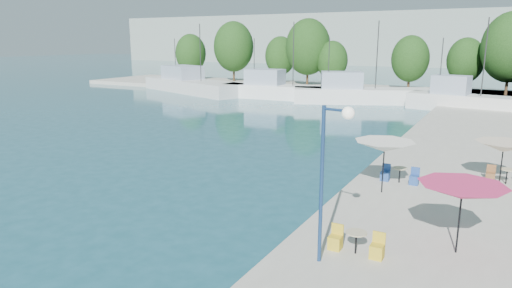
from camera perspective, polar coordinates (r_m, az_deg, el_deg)
The scene contains 21 objects.
quay_far at distance 68.98m, azimuth 11.43°, elevation 6.56°, with size 90.00×16.00×0.60m, color #A9A598.
hill_west at distance 164.08m, azimuth 14.02°, elevation 12.59°, with size 180.00×40.00×16.00m, color gray.
trawler_01 at distance 68.99m, azimuth -8.04°, elevation 7.33°, with size 20.71×12.22×10.20m.
trawler_02 at distance 60.45m, azimuth 2.83°, elevation 6.69°, with size 16.04×5.08×10.20m.
trawler_03 at distance 57.55m, azimuth 12.60°, elevation 6.09°, with size 16.68×10.21×10.20m.
trawler_04 at distance 54.14m, azimuth 24.60°, elevation 4.84°, with size 12.69×5.21×10.20m.
tree_01 at distance 84.28m, azimuth -8.16°, elevation 11.16°, with size 5.47×5.47×8.10m.
tree_02 at distance 80.43m, azimuth -2.82°, elevation 12.05°, with size 6.87×6.87×10.17m.
tree_03 at distance 77.93m, azimuth 3.08°, elevation 10.95°, with size 5.16×5.16×7.64m.
tree_04 at distance 72.61m, azimuth 6.52°, elevation 11.96°, with size 6.94×6.94×10.27m.
tree_05 at distance 70.97m, azimuth 9.50°, elevation 10.28°, with size 4.66×4.66×6.90m.
tree_06 at distance 68.22m, azimuth 18.73°, elevation 10.06°, with size 5.17×5.17×7.66m.
tree_07 at distance 69.80m, azimuth 24.73°, elevation 9.47°, with size 4.96×4.96×7.34m.
tree_08 at distance 66.74m, azimuth 29.28°, elevation 10.51°, with size 7.11×7.11×10.53m.
umbrella_pink at distance 16.17m, azimuth 24.36°, elevation -5.45°, with size 2.82×2.82×2.37m.
umbrella_white at distance 21.45m, azimuth 15.77°, elevation -0.29°, with size 2.74×2.74×2.44m.
umbrella_cream at distance 24.92m, azimuth 28.54°, elevation -0.33°, with size 2.61×2.61×2.13m.
cafe_table_01 at distance 15.71m, azimuth 12.36°, elevation -12.27°, with size 1.82×0.70×0.76m.
cafe_table_02 at distance 23.67m, azimuth 17.49°, elevation -3.95°, with size 1.82×0.70×0.76m.
cafe_table_03 at distance 25.51m, azimuth 28.81°, elevation -3.78°, with size 1.82×0.70×0.76m.
street_lamp at distance 13.77m, azimuth 9.44°, elevation -1.57°, with size 1.03×0.39×5.03m.
Camera 1 is at (12.26, 1.45, 7.45)m, focal length 32.00 mm.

